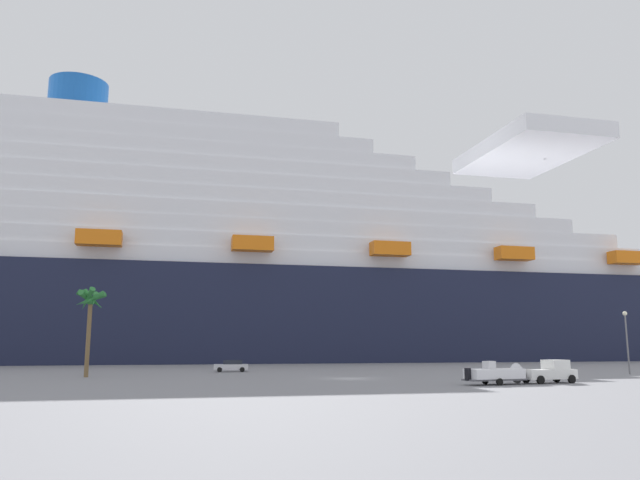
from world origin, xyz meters
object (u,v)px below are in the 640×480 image
at_px(parked_car_silver_sedan, 231,366).
at_px(palm_tree, 90,305).
at_px(small_boat_on_trailer, 501,374).
at_px(street_lamp, 626,333).
at_px(pickup_truck, 550,372).
at_px(cruise_ship, 228,270).

bearing_deg(parked_car_silver_sedan, palm_tree, -148.83).
bearing_deg(small_boat_on_trailer, street_lamp, 29.67).
distance_m(small_boat_on_trailer, palm_tree, 45.87).
distance_m(pickup_truck, palm_tree, 50.45).
xyz_separation_m(small_boat_on_trailer, palm_tree, (-39.59, 22.03, 7.22)).
bearing_deg(parked_car_silver_sedan, pickup_truck, -48.27).
bearing_deg(palm_tree, parked_car_silver_sedan, 31.17).
height_order(cruise_ship, palm_tree, cruise_ship).
bearing_deg(cruise_ship, parked_car_silver_sedan, -93.13).
bearing_deg(street_lamp, pickup_truck, -145.55).
relative_size(cruise_ship, palm_tree, 28.14).
height_order(palm_tree, street_lamp, palm_tree).
relative_size(pickup_truck, palm_tree, 0.57).
distance_m(cruise_ship, pickup_truck, 87.58).
relative_size(pickup_truck, parked_car_silver_sedan, 1.25).
relative_size(pickup_truck, street_lamp, 0.75).
height_order(cruise_ship, street_lamp, cruise_ship).
bearing_deg(pickup_truck, parked_car_silver_sedan, 131.73).
height_order(street_lamp, parked_car_silver_sedan, street_lamp).
bearing_deg(palm_tree, small_boat_on_trailer, -29.10).
bearing_deg(parked_car_silver_sedan, cruise_ship, 86.87).
distance_m(cruise_ship, street_lamp, 83.03).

